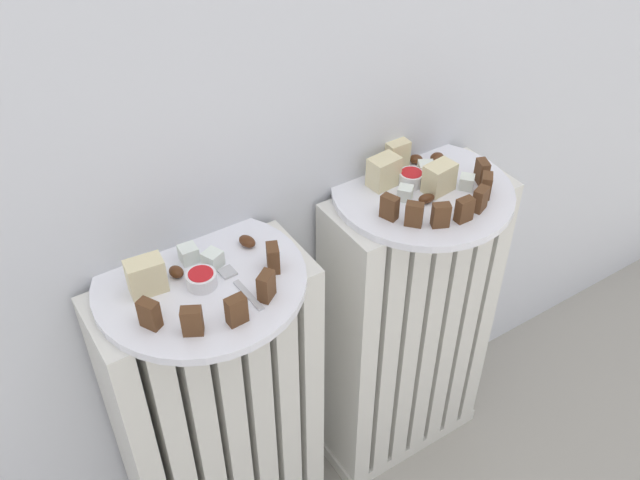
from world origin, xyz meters
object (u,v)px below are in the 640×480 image
plate_left (200,281)px  jam_bowl_right (411,178)px  plate_right (422,191)px  jam_bowl_left (201,279)px  radiator_right (406,332)px  fork (239,284)px  radiator_left (222,425)px

plate_left → jam_bowl_right: bearing=3.0°
plate_right → jam_bowl_left: 0.39m
radiator_right → fork: fork is taller
radiator_right → plate_left: bearing=180.0°
radiator_left → plate_left: 0.32m
plate_right → fork: fork is taller
plate_left → jam_bowl_left: 0.02m
plate_right → jam_bowl_right: 0.03m
radiator_left → fork: size_ratio=6.30×
jam_bowl_left → radiator_left: bearing=77.4°
plate_left → jam_bowl_left: jam_bowl_left is taller
jam_bowl_right → fork: jam_bowl_right is taller
jam_bowl_right → radiator_left: bearing=-177.0°
radiator_right → jam_bowl_left: 0.51m
plate_right → jam_bowl_right: jam_bowl_right is taller
radiator_left → plate_left: bearing=180.0°
plate_left → plate_right: size_ratio=1.00×
plate_left → radiator_left: bearing=0.0°
radiator_left → jam_bowl_right: size_ratio=15.43×
plate_left → jam_bowl_right: (0.37, 0.02, 0.02)m
jam_bowl_left → plate_right: bearing=2.2°
radiator_left → fork: (0.04, -0.04, 0.33)m
radiator_right → plate_left: 0.50m
radiator_right → plate_right: plate_right is taller
plate_left → radiator_right: bearing=0.0°
plate_left → fork: 0.06m
plate_left → plate_right: same height
radiator_right → jam_bowl_left: bearing=-177.8°
radiator_left → plate_right: size_ratio=2.17×
fork → radiator_left: bearing=131.8°
fork → plate_right: bearing=6.8°
plate_left → jam_bowl_right: 0.37m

